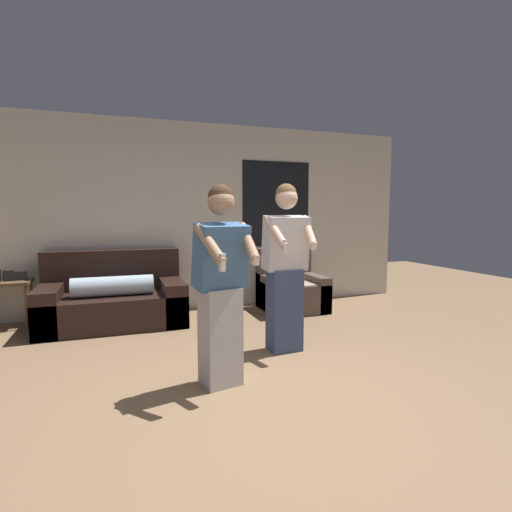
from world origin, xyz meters
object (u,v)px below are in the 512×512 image
(couch, at_px, (114,300))
(armchair, at_px, (291,289))
(person_left, at_px, (221,285))
(side_table, at_px, (10,288))
(person_right, at_px, (285,267))

(couch, relative_size, armchair, 1.96)
(person_left, bearing_deg, side_table, 129.31)
(couch, distance_m, person_left, 2.44)
(person_right, bearing_deg, armchair, 63.69)
(side_table, relative_size, person_left, 0.45)
(armchair, bearing_deg, couch, 179.12)
(couch, relative_size, side_table, 2.37)
(armchair, distance_m, person_right, 1.87)
(couch, bearing_deg, person_right, -44.53)
(person_left, relative_size, person_right, 0.96)
(couch, xyz_separation_m, side_table, (-1.20, 0.26, 0.19))
(couch, distance_m, armchair, 2.45)
(couch, relative_size, person_left, 1.06)
(armchair, distance_m, person_left, 2.78)
(couch, xyz_separation_m, person_right, (1.66, -1.64, 0.56))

